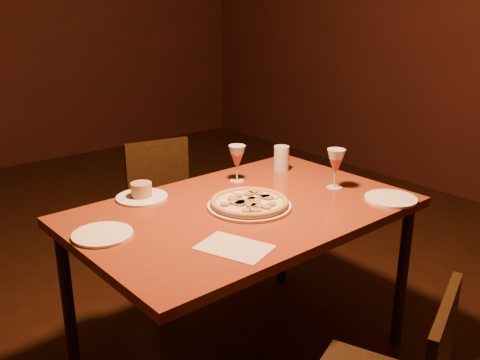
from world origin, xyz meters
TOP-DOWN VIEW (x-y plane):
  - dining_table at (0.28, -0.19)m, footprint 1.40×0.92m
  - chair_far at (0.46, 0.72)m, footprint 0.44×0.44m
  - pizza_plate at (0.30, -0.21)m, footprint 0.35×0.35m
  - ramekin_saucer at (0.01, 0.17)m, footprint 0.22×0.22m
  - wine_glass_far at (0.47, 0.08)m, footprint 0.08×0.08m
  - wine_glass_right at (0.76, -0.27)m, footprint 0.08×0.08m
  - water_tumbler at (0.75, 0.07)m, footprint 0.08×0.08m
  - side_plate_left at (-0.29, -0.08)m, footprint 0.22×0.22m
  - side_plate_near at (0.83, -0.53)m, footprint 0.22×0.22m
  - menu_card at (0.02, -0.46)m, footprint 0.24×0.29m

SIDE VIEW (x-z plane):
  - chair_far at x=0.46m, z-range 0.05..0.84m
  - dining_table at x=0.28m, z-range 0.30..1.05m
  - menu_card at x=0.02m, z-range 0.74..0.74m
  - side_plate_left at x=-0.29m, z-range 0.74..0.75m
  - side_plate_near at x=0.83m, z-range 0.74..0.75m
  - pizza_plate at x=0.30m, z-range 0.74..0.78m
  - ramekin_saucer at x=0.01m, z-range 0.73..0.80m
  - water_tumbler at x=0.75m, z-range 0.74..0.87m
  - wine_glass_far at x=0.47m, z-range 0.74..0.91m
  - wine_glass_right at x=0.76m, z-range 0.74..0.92m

